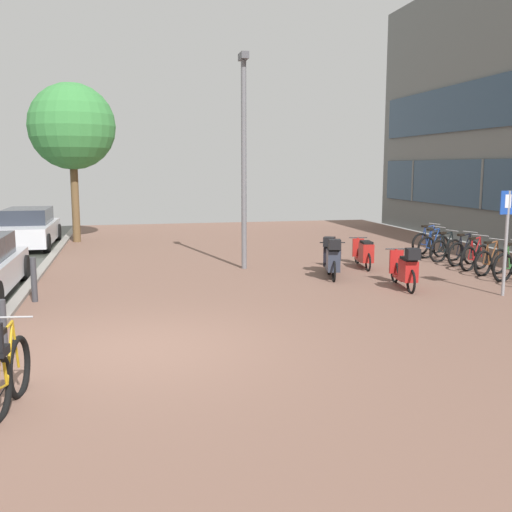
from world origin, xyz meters
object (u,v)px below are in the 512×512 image
bicycle_rack_02 (491,262)px  bicycle_rack_01 (512,266)px  bicycle_rack_06 (434,246)px  bicycle_rack_04 (464,253)px  lamp_post (244,151)px  parked_car_far (28,228)px  scooter_near (332,259)px  parking_sign (507,231)px  scooter_extra (364,253)px  bicycle_rack_07 (429,243)px  street_tree (72,127)px  bicycle_rack_03 (475,257)px  scooter_far (331,255)px  scooter_mid (406,269)px  bicycle_foreground (4,374)px  bollard_near (3,324)px  bollard_far (34,280)px  bicycle_rack_05 (446,250)px

bicycle_rack_02 → bicycle_rack_01: bearing=-84.7°
bicycle_rack_06 → bicycle_rack_04: bearing=-85.8°
bicycle_rack_04 → lamp_post: size_ratio=0.23×
bicycle_rack_02 → parked_car_far: size_ratio=0.30×
bicycle_rack_04 → lamp_post: bearing=172.7°
scooter_near → bicycle_rack_01: bearing=-15.3°
bicycle_rack_06 → parking_sign: (-1.30, -5.28, 1.07)m
parking_sign → scooter_near: bearing=137.2°
scooter_extra → bicycle_rack_04: bearing=-2.7°
bicycle_rack_07 → street_tree: 13.11m
bicycle_rack_03 → scooter_far: bearing=172.1°
bicycle_rack_03 → parked_car_far: 14.65m
scooter_near → scooter_mid: bearing=-53.9°
bicycle_foreground → parking_sign: (9.35, 4.06, 1.00)m
scooter_near → lamp_post: bearing=134.9°
parking_sign → bicycle_foreground: bearing=-156.5°
bicycle_rack_01 → scooter_near: bearing=164.7°
bollard_near → bicycle_rack_02: bearing=19.7°
bicycle_foreground → bicycle_rack_06: 14.17m
bicycle_foreground → bollard_near: 2.44m
bicycle_rack_03 → bicycle_foreground: bearing=-146.2°
bicycle_rack_01 → bollard_near: bicycle_rack_01 is taller
bicycle_rack_07 → bicycle_foreground: bearing=-137.2°
parking_sign → lamp_post: size_ratio=0.40×
lamp_post → bollard_far: (-5.02, -2.99, -2.70)m
bicycle_rack_04 → parking_sign: 4.18m
bicycle_rack_06 → street_tree: 13.25m
bicycle_rack_04 → bollard_far: size_ratio=1.41×
scooter_far → bicycle_rack_04: bearing=2.9°
bicycle_rack_05 → street_tree: size_ratio=0.22×
bicycle_foreground → bicycle_rack_03: bicycle_foreground is taller
scooter_near → bicycle_rack_07: bearing=36.7°
bicycle_rack_03 → bicycle_rack_04: size_ratio=0.95×
bicycle_rack_03 → bicycle_rack_05: (0.02, 1.50, -0.01)m
parked_car_far → bollard_far: (1.44, -9.03, -0.17)m
scooter_extra → parked_car_far: parked_car_far is taller
bicycle_rack_06 → bicycle_rack_07: (0.24, 0.75, 0.01)m
bicycle_rack_07 → scooter_mid: scooter_mid is taller
bollard_near → bollard_far: 3.25m
bicycle_rack_07 → bicycle_rack_01: bearing=-92.8°
bicycle_rack_01 → scooter_extra: (-2.88, 2.38, 0.06)m
bicycle_foreground → bicycle_rack_07: (10.89, 10.09, -0.06)m
bollard_near → bicycle_foreground: bearing=-79.1°
bicycle_rack_07 → parking_sign: size_ratio=0.60×
bicycle_rack_02 → bicycle_rack_05: 2.24m
scooter_mid → parked_car_far: (-9.51, 9.53, 0.17)m
bicycle_foreground → bicycle_rack_02: bicycle_foreground is taller
bicycle_rack_01 → bicycle_rack_04: 2.24m
bicycle_rack_02 → bicycle_rack_04: 1.50m
bicycle_rack_02 → bicycle_rack_07: 3.75m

